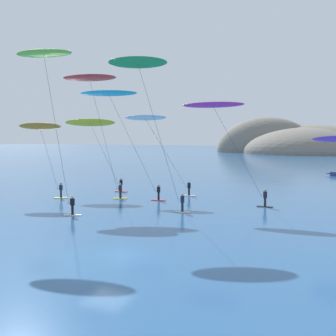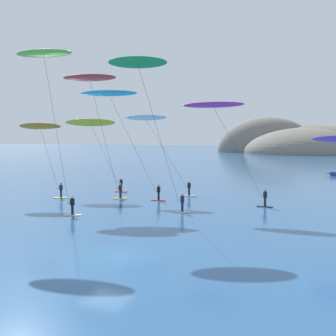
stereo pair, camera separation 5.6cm
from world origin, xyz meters
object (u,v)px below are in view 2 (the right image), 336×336
(kitesurfer_magenta, at_px, (217,112))
(kitesurfer_red, at_px, (92,85))
(kitesurfer_lime, at_px, (46,66))
(kitesurfer_green, at_px, (141,74))
(kitesurfer_orange, at_px, (42,132))
(kitesurfer_white, at_px, (150,125))
(kitesurfer_yellow, at_px, (92,127))
(kitesurfer_cyan, at_px, (112,100))

(kitesurfer_magenta, distance_m, kitesurfer_red, 13.97)
(kitesurfer_red, relative_size, kitesurfer_lime, 0.96)
(kitesurfer_green, bearing_deg, kitesurfer_orange, 168.44)
(kitesurfer_green, bearing_deg, kitesurfer_white, 115.45)
(kitesurfer_magenta, distance_m, kitesurfer_white, 9.81)
(kitesurfer_orange, xyz_separation_m, kitesurfer_green, (14.13, -2.89, 4.93))
(kitesurfer_yellow, height_order, kitesurfer_orange, kitesurfer_yellow)
(kitesurfer_yellow, height_order, kitesurfer_red, kitesurfer_red)
(kitesurfer_orange, bearing_deg, kitesurfer_white, 39.32)
(kitesurfer_cyan, distance_m, kitesurfer_white, 6.03)
(kitesurfer_yellow, height_order, kitesurfer_green, kitesurfer_green)
(kitesurfer_white, bearing_deg, kitesurfer_red, -128.48)
(kitesurfer_magenta, relative_size, kitesurfer_yellow, 1.14)
(kitesurfer_cyan, xyz_separation_m, kitesurfer_white, (1.52, 5.32, -2.39))
(kitesurfer_lime, xyz_separation_m, kitesurfer_white, (1.69, 14.88, -4.52))
(kitesurfer_magenta, distance_m, kitesurfer_cyan, 11.11)
(kitesurfer_orange, relative_size, kitesurfer_white, 0.89)
(kitesurfer_yellow, bearing_deg, kitesurfer_orange, -103.28)
(kitesurfer_yellow, height_order, kitesurfer_lime, kitesurfer_lime)
(kitesurfer_white, bearing_deg, kitesurfer_cyan, -105.89)
(kitesurfer_magenta, xyz_separation_m, kitesurfer_orange, (-18.45, -4.45, -1.87))
(kitesurfer_yellow, bearing_deg, kitesurfer_red, -53.30)
(kitesurfer_magenta, height_order, kitesurfer_orange, kitesurfer_magenta)
(kitesurfer_orange, bearing_deg, kitesurfer_cyan, 15.97)
(kitesurfer_magenta, distance_m, kitesurfer_lime, 16.50)
(kitesurfer_lime, distance_m, kitesurfer_green, 8.02)
(kitesurfer_red, bearing_deg, kitesurfer_magenta, 9.22)
(kitesurfer_green, bearing_deg, kitesurfer_yellow, 142.23)
(kitesurfer_magenta, height_order, kitesurfer_cyan, kitesurfer_cyan)
(kitesurfer_orange, height_order, kitesurfer_green, kitesurfer_green)
(kitesurfer_red, height_order, kitesurfer_green, kitesurfer_green)
(kitesurfer_magenta, relative_size, kitesurfer_green, 0.75)
(kitesurfer_lime, bearing_deg, kitesurfer_green, 33.99)
(kitesurfer_cyan, bearing_deg, kitesurfer_yellow, 142.64)
(kitesurfer_magenta, distance_m, kitesurfer_yellow, 17.04)
(kitesurfer_red, relative_size, kitesurfer_green, 0.98)
(kitesurfer_orange, relative_size, kitesurfer_cyan, 0.72)
(kitesurfer_red, height_order, kitesurfer_white, kitesurfer_red)
(kitesurfer_yellow, distance_m, kitesurfer_cyan, 8.03)
(kitesurfer_yellow, xyz_separation_m, kitesurfer_orange, (-1.61, -6.81, -0.74))
(kitesurfer_yellow, xyz_separation_m, kitesurfer_green, (12.52, -9.70, 4.19))
(kitesurfer_magenta, xyz_separation_m, kitesurfer_yellow, (-16.84, 2.37, -1.14))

